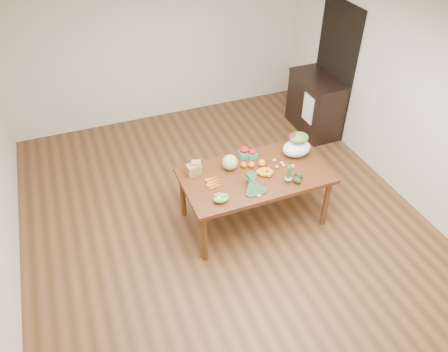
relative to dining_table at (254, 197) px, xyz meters
name	(u,v)px	position (x,y,z in m)	size (l,w,h in m)	color
floor	(225,224)	(-0.37, 0.04, -0.38)	(6.00, 6.00, 0.00)	brown
ceiling	(226,13)	(-0.37, 0.04, 2.33)	(5.00, 6.00, 0.02)	white
room_walls	(225,137)	(-0.37, 0.04, 0.97)	(5.02, 6.02, 2.70)	beige
dining_table	(254,197)	(0.00, 0.00, 0.00)	(1.77, 0.99, 0.75)	#482510
doorway_dark	(334,69)	(2.11, 1.64, 0.68)	(0.02, 1.00, 2.10)	black
cabinet	(315,104)	(1.85, 1.65, 0.10)	(0.52, 1.02, 0.94)	black
dish_towel	(308,109)	(1.59, 1.44, 0.18)	(0.02, 0.28, 0.45)	white
paper_bag	(194,169)	(-0.69, 0.27, 0.45)	(0.22, 0.19, 0.16)	olive
cabbage	(230,162)	(-0.24, 0.20, 0.47)	(0.19, 0.19, 0.19)	#A0BB6C
strawberry_basket_a	(244,153)	(0.02, 0.37, 0.43)	(0.13, 0.13, 0.12)	red
strawberry_basket_b	(252,154)	(0.11, 0.32, 0.42)	(0.10, 0.10, 0.10)	red
orange_a	(244,165)	(-0.07, 0.17, 0.41)	(0.07, 0.07, 0.07)	orange
orange_b	(251,165)	(0.01, 0.13, 0.41)	(0.08, 0.08, 0.08)	orange
orange_c	(262,163)	(0.14, 0.11, 0.42)	(0.09, 0.09, 0.09)	orange
mandarin_cluster	(264,171)	(0.10, -0.05, 0.43)	(0.18, 0.18, 0.10)	orange
carrots	(215,182)	(-0.51, 0.01, 0.39)	(0.22, 0.22, 0.03)	orange
snap_pea_bag	(221,198)	(-0.56, -0.31, 0.42)	(0.19, 0.14, 0.08)	#71AE3B
kale_bunch	(255,186)	(-0.13, -0.29, 0.45)	(0.32, 0.40, 0.16)	#163221
asparagus_bundle	(289,174)	(0.29, -0.29, 0.50)	(0.08, 0.08, 0.25)	#4D7A38
potato_a	(277,167)	(0.29, 0.00, 0.40)	(0.05, 0.04, 0.04)	tan
potato_b	(284,165)	(0.39, 0.00, 0.39)	(0.05, 0.04, 0.04)	#DBCB7E
potato_c	(282,163)	(0.39, 0.05, 0.39)	(0.05, 0.04, 0.04)	tan
potato_d	(274,160)	(0.33, 0.14, 0.40)	(0.05, 0.04, 0.04)	tan
potato_e	(293,166)	(0.48, -0.06, 0.40)	(0.05, 0.05, 0.05)	#D9AF7D
avocado_a	(297,180)	(0.39, -0.34, 0.41)	(0.08, 0.12, 0.08)	black
avocado_b	(299,175)	(0.45, -0.26, 0.41)	(0.08, 0.11, 0.08)	black
salad_bag	(297,146)	(0.65, 0.17, 0.52)	(0.37, 0.28, 0.28)	white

